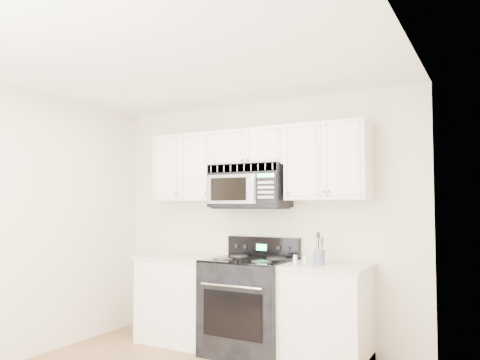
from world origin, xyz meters
The scene contains 9 objects.
room centered at (0.00, 0.00, 1.30)m, with size 3.51×3.51×2.61m.
base_cabinet_left centered at (-0.80, 1.44, 0.43)m, with size 0.86×0.65×0.92m.
base_cabinet_right centered at (0.80, 1.44, 0.43)m, with size 0.86×0.65×0.92m.
range centered at (0.06, 1.40, 0.48)m, with size 0.82×0.75×1.14m.
upper_cabinets centered at (0.00, 1.58, 1.93)m, with size 2.44×0.37×0.75m.
microwave centered at (-0.02, 1.54, 1.67)m, with size 0.81×0.46×0.45m.
utensil_crock centered at (0.78, 1.43, 0.99)m, with size 0.11×0.11×0.29m.
shaker_salt centered at (0.59, 1.29, 0.97)m, with size 0.04×0.04×0.09m.
shaker_pepper centered at (0.65, 1.37, 0.97)m, with size 0.04×0.04×0.09m.
Camera 1 is at (2.26, -2.78, 1.47)m, focal length 35.00 mm.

